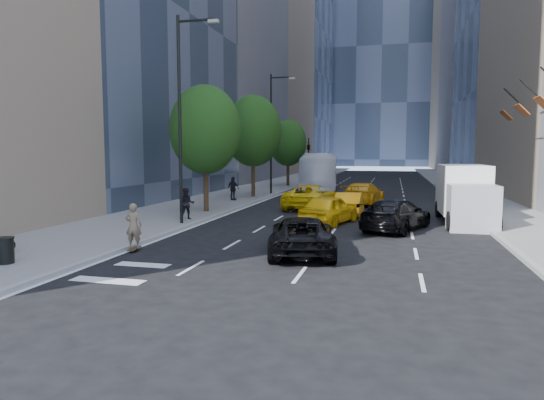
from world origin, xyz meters
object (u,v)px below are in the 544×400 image
(skateboarder, at_px, (134,229))
(black_sedan_mercedes, at_px, (396,215))
(box_truck, at_px, (465,194))
(black_sedan_lincoln, at_px, (302,235))
(trash_can, at_px, (5,251))
(city_bus, at_px, (320,172))

(skateboarder, xyz_separation_m, black_sedan_mercedes, (9.40, 7.34, -0.10))
(black_sedan_mercedes, bearing_deg, box_truck, -117.51)
(black_sedan_lincoln, relative_size, trash_can, 6.11)
(box_truck, bearing_deg, trash_can, -139.50)
(skateboarder, distance_m, black_sedan_mercedes, 11.93)
(box_truck, bearing_deg, black_sedan_mercedes, -139.17)
(black_sedan_mercedes, bearing_deg, black_sedan_lincoln, 82.47)
(black_sedan_mercedes, bearing_deg, skateboarder, 58.34)
(box_truck, height_order, trash_can, box_truck)
(skateboarder, distance_m, trash_can, 4.24)
(city_bus, height_order, trash_can, city_bus)
(black_sedan_lincoln, distance_m, black_sedan_mercedes, 7.06)
(skateboarder, relative_size, black_sedan_mercedes, 0.33)
(black_sedan_lincoln, distance_m, trash_can, 9.76)
(box_truck, bearing_deg, skateboarder, -142.16)
(black_sedan_lincoln, relative_size, black_sedan_mercedes, 0.96)
(black_sedan_mercedes, xyz_separation_m, city_bus, (-7.00, 22.74, 1.05))
(black_sedan_mercedes, relative_size, box_truck, 0.81)
(black_sedan_lincoln, xyz_separation_m, black_sedan_mercedes, (3.30, 6.24, 0.06))
(black_sedan_lincoln, bearing_deg, box_truck, -136.60)
(black_sedan_mercedes, xyz_separation_m, box_truck, (3.39, 3.07, 0.78))
(black_sedan_mercedes, height_order, box_truck, box_truck)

